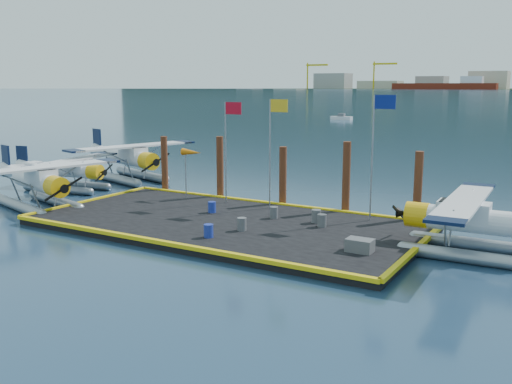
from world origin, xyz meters
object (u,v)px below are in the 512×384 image
(flagpole_yellow, at_px, (273,137))
(piling_3, at_px, (346,180))
(seaplane_d, at_px, (472,224))
(piling_1, at_px, (220,170))
(drum_5, at_px, (274,212))
(seaplane_c, at_px, (130,160))
(drum_2, at_px, (316,216))
(drum_0, at_px, (212,207))
(flagpole_blue, at_px, (377,139))
(windsock, at_px, (191,153))
(drum_4, at_px, (322,221))
(seaplane_b, at_px, (70,172))
(piling_0, at_px, (165,166))
(piling_2, at_px, (283,179))
(drum_1, at_px, (242,224))
(drum_3, at_px, (209,231))
(crate, at_px, (360,245))
(flagpole_red, at_px, (228,137))
(piling_4, at_px, (418,189))
(seaplane_a, at_px, (39,184))

(flagpole_yellow, distance_m, piling_3, 4.75)
(seaplane_d, xyz_separation_m, piling_1, (-16.01, 4.25, 0.64))
(drum_5, xyz_separation_m, piling_1, (-5.91, 3.68, 1.39))
(seaplane_c, distance_m, drum_2, 19.93)
(drum_0, distance_m, flagpole_blue, 9.66)
(windsock, xyz_separation_m, piling_3, (9.53, 1.60, -1.08))
(windsock, distance_m, piling_3, 9.72)
(drum_4, bearing_deg, seaplane_d, -1.15)
(seaplane_b, distance_m, piling_0, 7.16)
(piling_2, bearing_deg, seaplane_b, -172.45)
(windsock, relative_size, piling_3, 0.73)
(drum_1, relative_size, drum_3, 1.03)
(crate, bearing_deg, seaplane_d, 37.02)
(drum_5, height_order, piling_1, piling_1)
(flagpole_blue, xyz_separation_m, windsock, (-11.72, 0.00, -1.46))
(drum_2, bearing_deg, piling_0, 164.79)
(drum_0, bearing_deg, piling_2, 62.52)
(drum_2, bearing_deg, seaplane_c, 160.58)
(drum_2, xyz_separation_m, piling_1, (-8.29, 3.48, 1.36))
(flagpole_red, xyz_separation_m, piling_1, (-1.71, 1.60, -2.30))
(flagpole_red, height_order, piling_1, flagpole_red)
(crate, distance_m, piling_0, 18.10)
(piling_3, bearing_deg, piling_4, 0.00)
(seaplane_a, height_order, piling_3, piling_3)
(crate, xyz_separation_m, piling_1, (-12.03, 7.25, 1.42))
(drum_3, relative_size, piling_1, 0.15)
(drum_5, height_order, flagpole_yellow, flagpole_yellow)
(piling_2, bearing_deg, piling_3, 0.00)
(drum_0, xyz_separation_m, windsock, (-3.32, 2.64, 2.52))
(seaplane_c, xyz_separation_m, piling_0, (5.99, -3.14, 0.36))
(drum_4, bearing_deg, drum_3, -129.58)
(piling_4, bearing_deg, seaplane_b, -174.97)
(flagpole_red, relative_size, piling_2, 1.58)
(drum_4, distance_m, piling_0, 14.06)
(flagpole_blue, bearing_deg, drum_5, -156.55)
(drum_2, bearing_deg, seaplane_a, -167.01)
(flagpole_blue, bearing_deg, drum_3, -128.29)
(seaplane_b, bearing_deg, piling_4, 86.38)
(piling_2, bearing_deg, flagpole_red, -150.20)
(seaplane_a, distance_m, drum_3, 13.43)
(drum_5, relative_size, piling_4, 0.15)
(crate, relative_size, piling_3, 0.26)
(flagpole_blue, relative_size, piling_2, 1.71)
(drum_3, relative_size, flagpole_red, 0.10)
(drum_2, bearing_deg, seaplane_b, 175.96)
(drum_3, xyz_separation_m, flagpole_red, (-3.44, 7.02, 3.68))
(piling_0, xyz_separation_m, piling_2, (9.00, 0.00, -0.10))
(seaplane_c, height_order, drum_2, seaplane_c)
(drum_5, bearing_deg, drum_2, 4.80)
(seaplane_a, xyz_separation_m, drum_5, (14.10, 3.60, -0.82))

